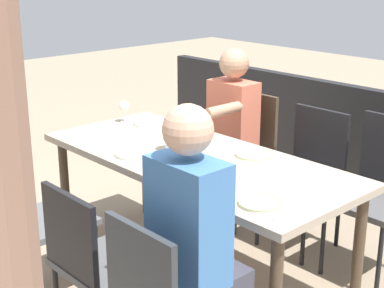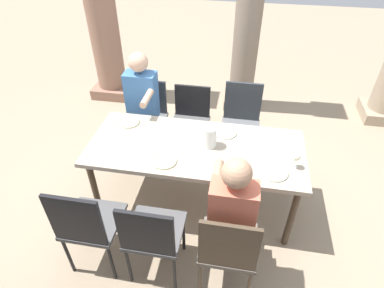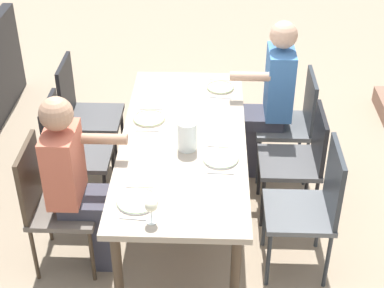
{
  "view_description": "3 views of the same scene",
  "coord_description": "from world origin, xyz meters",
  "views": [
    {
      "loc": [
        -2.36,
        2.19,
        1.87
      ],
      "look_at": [
        0.09,
        -0.06,
        0.81
      ],
      "focal_mm": 54.61,
      "sensor_mm": 36.0,
      "label": 1
    },
    {
      "loc": [
        0.37,
        -2.28,
        2.62
      ],
      "look_at": [
        -0.04,
        0.01,
        0.79
      ],
      "focal_mm": 30.04,
      "sensor_mm": 36.0,
      "label": 2
    },
    {
      "loc": [
        3.4,
        0.18,
        2.97
      ],
      "look_at": [
        0.12,
        0.06,
        0.81
      ],
      "focal_mm": 55.75,
      "sensor_mm": 36.0,
      "label": 3
    }
  ],
  "objects": [
    {
      "name": "chair_mid_south",
      "position": [
        -0.2,
        -0.84,
        0.54
      ],
      "size": [
        0.44,
        0.44,
        0.92
      ],
      "color": "#4F4F50",
      "rests_on": "ground"
    },
    {
      "name": "plate_2",
      "position": [
        0.24,
        0.25,
        0.78
      ],
      "size": [
        0.23,
        0.23,
        0.02
      ],
      "color": "white",
      "rests_on": "dining_table"
    },
    {
      "name": "dining_table",
      "position": [
        0.0,
        0.0,
        0.7
      ],
      "size": [
        1.99,
        0.85,
        0.77
      ],
      "color": "tan",
      "rests_on": "ground"
    },
    {
      "name": "ground_plane",
      "position": [
        0.0,
        0.0,
        0.0
      ],
      "size": [
        16.0,
        16.0,
        0.0
      ],
      "primitive_type": "plane",
      "color": "gray"
    },
    {
      "name": "diner_woman_green",
      "position": [
        0.39,
        -0.67,
        0.69
      ],
      "size": [
        0.35,
        0.49,
        1.28
      ],
      "color": "#3F3F4C",
      "rests_on": "ground"
    },
    {
      "name": "chair_east_south",
      "position": [
        0.39,
        -0.85,
        0.53
      ],
      "size": [
        0.44,
        0.44,
        0.93
      ],
      "color": "#6A6158",
      "rests_on": "ground"
    },
    {
      "name": "stone_column_centre",
      "position": [
        0.35,
        2.1,
        1.4
      ],
      "size": [
        0.46,
        0.46,
        2.85
      ],
      "color": "gray",
      "rests_on": "ground"
    },
    {
      "name": "spoon_1",
      "position": [
        -0.09,
        -0.26,
        0.77
      ],
      "size": [
        0.02,
        0.17,
        0.01
      ],
      "primitive_type": "cube",
      "rotation": [
        0.0,
        0.0,
        -0.02
      ],
      "color": "silver",
      "rests_on": "dining_table"
    },
    {
      "name": "diner_man_white",
      "position": [
        -0.72,
        0.65,
        0.71
      ],
      "size": [
        0.35,
        0.49,
        1.33
      ],
      "color": "#3F3F4C",
      "rests_on": "ground"
    },
    {
      "name": "spoon_0",
      "position": [
        -0.58,
        0.25,
        0.77
      ],
      "size": [
        0.03,
        0.17,
        0.01
      ],
      "primitive_type": "cube",
      "rotation": [
        0.0,
        0.0,
        -0.11
      ],
      "color": "silver",
      "rests_on": "dining_table"
    },
    {
      "name": "fork_0",
      "position": [
        -0.88,
        0.25,
        0.77
      ],
      "size": [
        0.02,
        0.17,
        0.01
      ],
      "primitive_type": "cube",
      "rotation": [
        0.0,
        0.0,
        -0.05
      ],
      "color": "silver",
      "rests_on": "dining_table"
    },
    {
      "name": "fork_2",
      "position": [
        0.09,
        0.25,
        0.77
      ],
      "size": [
        0.03,
        0.17,
        0.01
      ],
      "primitive_type": "cube",
      "rotation": [
        0.0,
        0.0,
        -0.11
      ],
      "color": "silver",
      "rests_on": "dining_table"
    },
    {
      "name": "spoon_2",
      "position": [
        0.39,
        0.25,
        0.77
      ],
      "size": [
        0.02,
        0.17,
        0.01
      ],
      "primitive_type": "cube",
      "rotation": [
        0.0,
        0.0,
        -0.03
      ],
      "color": "silver",
      "rests_on": "dining_table"
    },
    {
      "name": "fork_3",
      "position": [
        0.55,
        -0.24,
        0.77
      ],
      "size": [
        0.03,
        0.17,
        0.01
      ],
      "primitive_type": "cube",
      "rotation": [
        0.0,
        0.0,
        0.06
      ],
      "color": "silver",
      "rests_on": "dining_table"
    },
    {
      "name": "wine_glass_3",
      "position": [
        0.87,
        -0.14,
        0.88
      ],
      "size": [
        0.07,
        0.07,
        0.15
      ],
      "color": "white",
      "rests_on": "dining_table"
    },
    {
      "name": "plate_1",
      "position": [
        -0.24,
        -0.26,
        0.78
      ],
      "size": [
        0.23,
        0.23,
        0.02
      ],
      "color": "silver",
      "rests_on": "dining_table"
    },
    {
      "name": "plate_0",
      "position": [
        -0.73,
        0.25,
        0.78
      ],
      "size": [
        0.21,
        0.21,
        0.02
      ],
      "color": "silver",
      "rests_on": "dining_table"
    },
    {
      "name": "plate_3",
      "position": [
        0.7,
        -0.24,
        0.78
      ],
      "size": [
        0.24,
        0.24,
        0.02
      ],
      "color": "white",
      "rests_on": "dining_table"
    },
    {
      "name": "spoon_3",
      "position": [
        0.85,
        -0.24,
        0.77
      ],
      "size": [
        0.03,
        0.17,
        0.01
      ],
      "primitive_type": "cube",
      "rotation": [
        0.0,
        0.0,
        -0.09
      ],
      "color": "silver",
      "rests_on": "dining_table"
    },
    {
      "name": "chair_east_north",
      "position": [
        0.39,
        0.85,
        0.55
      ],
      "size": [
        0.44,
        0.44,
        0.96
      ],
      "color": "#5B5E61",
      "rests_on": "ground"
    },
    {
      "name": "water_pitcher",
      "position": [
        0.12,
        0.03,
        0.86
      ],
      "size": [
        0.13,
        0.13,
        0.2
      ],
      "color": "white",
      "rests_on": "dining_table"
    },
    {
      "name": "fork_1",
      "position": [
        -0.39,
        -0.26,
        0.77
      ],
      "size": [
        0.02,
        0.17,
        0.01
      ],
      "primitive_type": "cube",
      "rotation": [
        0.0,
        0.0,
        0.01
      ],
      "color": "silver",
      "rests_on": "dining_table"
    },
    {
      "name": "chair_west_south",
      "position": [
        -0.73,
        -0.85,
        0.56
      ],
      "size": [
        0.44,
        0.44,
        0.97
      ],
      "color": "#4F4F50",
      "rests_on": "ground"
    },
    {
      "name": "chair_mid_north",
      "position": [
        -0.2,
        0.84,
        0.5
      ],
      "size": [
        0.44,
        0.44,
        0.87
      ],
      "color": "#4F4F50",
      "rests_on": "ground"
    },
    {
      "name": "chair_west_north",
      "position": [
        -0.73,
        0.84,
        0.51
      ],
      "size": [
        0.44,
        0.44,
        0.89
      ],
      "color": "#5B5E61",
      "rests_on": "ground"
    }
  ]
}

